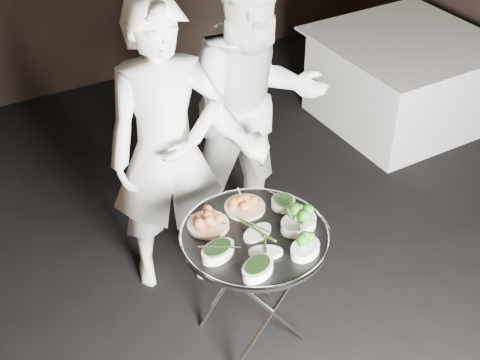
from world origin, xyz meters
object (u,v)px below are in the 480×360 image
tray_stand (254,282)px  waiter_left (167,152)px  dining_table (402,81)px  serving_tray (255,236)px  waiter_right (255,111)px

tray_stand → waiter_left: waiter_left is taller
dining_table → tray_stand: bearing=-147.2°
serving_tray → waiter_right: (0.42, 0.72, 0.21)m
tray_stand → serving_tray: size_ratio=0.94×
waiter_left → serving_tray: bearing=-63.4°
serving_tray → dining_table: size_ratio=0.60×
tray_stand → waiter_right: 0.99m
waiter_left → dining_table: (2.31, 0.73, -0.51)m
waiter_left → tray_stand: bearing=-63.4°
waiter_left → waiter_right: 0.59m
tray_stand → waiter_right: bearing=60.0°
dining_table → serving_tray: bearing=-147.2°
tray_stand → dining_table: 2.55m
waiter_right → dining_table: 1.93m
waiter_right → waiter_left: bearing=-170.1°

